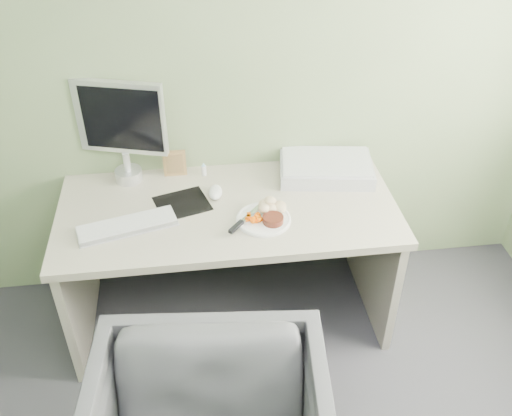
{
  "coord_description": "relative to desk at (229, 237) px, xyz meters",
  "views": [
    {
      "loc": [
        -0.15,
        -0.54,
        2.33
      ],
      "look_at": [
        0.12,
        1.5,
        0.8
      ],
      "focal_mm": 40.0,
      "sensor_mm": 36.0,
      "label": 1
    }
  ],
  "objects": [
    {
      "name": "eyedrop_bottle",
      "position": [
        -0.1,
        0.29,
        0.22
      ],
      "size": [
        0.03,
        0.03,
        0.07
      ],
      "color": "white",
      "rests_on": "desk"
    },
    {
      "name": "photo_frame",
      "position": [
        -0.24,
        0.31,
        0.25
      ],
      "size": [
        0.11,
        0.01,
        0.14
      ],
      "primitive_type": "cube",
      "rotation": [
        0.0,
        0.0,
        -0.0
      ],
      "color": "#9A6E48",
      "rests_on": "desk"
    },
    {
      "name": "steak",
      "position": [
        0.19,
        -0.16,
        0.21
      ],
      "size": [
        0.1,
        0.1,
        0.03
      ],
      "primitive_type": "cylinder",
      "rotation": [
        0.0,
        0.0,
        0.04
      ],
      "color": "black",
      "rests_on": "plate"
    },
    {
      "name": "scanner",
      "position": [
        0.52,
        0.21,
        0.22
      ],
      "size": [
        0.5,
        0.37,
        0.07
      ],
      "primitive_type": "cube",
      "rotation": [
        0.0,
        0.0,
        -0.15
      ],
      "color": "silver",
      "rests_on": "desk"
    },
    {
      "name": "plate",
      "position": [
        0.15,
        -0.13,
        0.19
      ],
      "size": [
        0.25,
        0.25,
        0.01
      ],
      "primitive_type": "cylinder",
      "color": "white",
      "rests_on": "desk"
    },
    {
      "name": "mousepad",
      "position": [
        -0.21,
        0.05,
        0.18
      ],
      "size": [
        0.29,
        0.27,
        0.0
      ],
      "primitive_type": "cube",
      "rotation": [
        0.0,
        0.0,
        0.29
      ],
      "color": "black",
      "rests_on": "desk"
    },
    {
      "name": "steak_knife",
      "position": [
        0.05,
        -0.16,
        0.21
      ],
      "size": [
        0.18,
        0.2,
        0.02
      ],
      "rotation": [
        0.0,
        0.0,
        0.86
      ],
      "color": "silver",
      "rests_on": "plate"
    },
    {
      "name": "wall_back",
      "position": [
        0.0,
        0.38,
        0.8
      ],
      "size": [
        3.5,
        0.0,
        3.5
      ],
      "primitive_type": "plane",
      "rotation": [
        1.57,
        0.0,
        0.0
      ],
      "color": "gray",
      "rests_on": "floor"
    },
    {
      "name": "monitor",
      "position": [
        -0.47,
        0.31,
        0.48
      ],
      "size": [
        0.43,
        0.17,
        0.52
      ],
      "rotation": [
        0.0,
        0.0,
        -0.29
      ],
      "color": "silver",
      "rests_on": "desk"
    },
    {
      "name": "computer_mouse",
      "position": [
        -0.05,
        0.1,
        0.2
      ],
      "size": [
        0.08,
        0.12,
        0.04
      ],
      "primitive_type": "ellipsoid",
      "rotation": [
        0.0,
        0.0,
        -0.09
      ],
      "color": "white",
      "rests_on": "desk"
    },
    {
      "name": "keyboard",
      "position": [
        -0.46,
        -0.1,
        0.2
      ],
      "size": [
        0.45,
        0.23,
        0.02
      ],
      "primitive_type": "cube",
      "rotation": [
        0.0,
        0.0,
        0.25
      ],
      "color": "white",
      "rests_on": "desk"
    },
    {
      "name": "potato_pile",
      "position": [
        0.19,
        -0.06,
        0.23
      ],
      "size": [
        0.13,
        0.1,
        0.06
      ],
      "primitive_type": "ellipsoid",
      "rotation": [
        0.0,
        0.0,
        -0.22
      ],
      "color": "#AE8054",
      "rests_on": "plate"
    },
    {
      "name": "carrot_heap",
      "position": [
        0.11,
        -0.14,
        0.22
      ],
      "size": [
        0.08,
        0.07,
        0.04
      ],
      "primitive_type": "cube",
      "rotation": [
        0.0,
        0.0,
        0.33
      ],
      "color": "#FB6105",
      "rests_on": "plate"
    },
    {
      "name": "desk",
      "position": [
        0.0,
        0.0,
        0.0
      ],
      "size": [
        1.6,
        0.75,
        0.73
      ],
      "color": "#BDB49E",
      "rests_on": "floor"
    }
  ]
}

